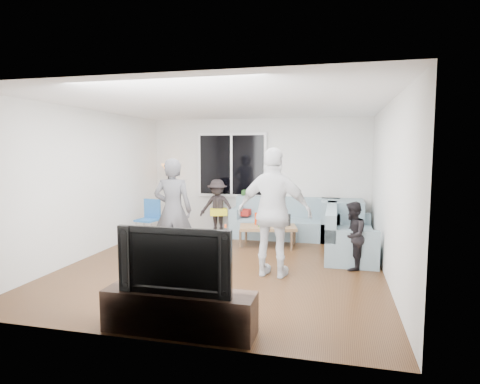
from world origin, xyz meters
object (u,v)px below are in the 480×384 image
(sofa_back_section, at_px, (285,218))
(spectator_back, at_px, (217,207))
(tv_console, at_px, (179,312))
(side_chair, at_px, (147,221))
(floor_lamp, at_px, (169,198))
(coffee_table, at_px, (268,236))
(spectator_right, at_px, (352,236))
(player_right, at_px, (274,213))
(sofa_right_section, at_px, (350,231))
(player_left, at_px, (173,210))
(television, at_px, (178,259))

(sofa_back_section, bearing_deg, spectator_back, 178.88)
(tv_console, bearing_deg, side_chair, 120.83)
(floor_lamp, bearing_deg, side_chair, -90.00)
(coffee_table, xyz_separation_m, spectator_back, (-1.30, 0.86, 0.42))
(spectator_right, bearing_deg, player_right, -50.70)
(sofa_right_section, xyz_separation_m, player_right, (-1.15, -1.59, 0.54))
(tv_console, bearing_deg, floor_lamp, 114.79)
(sofa_back_section, height_order, sofa_right_section, same)
(sofa_right_section, relative_size, coffee_table, 1.82)
(sofa_back_section, distance_m, player_left, 2.84)
(coffee_table, distance_m, tv_console, 3.95)
(spectator_back, bearing_deg, spectator_right, -37.00)
(side_chair, height_order, spectator_right, spectator_right)
(side_chair, relative_size, player_left, 0.49)
(side_chair, bearing_deg, player_left, -38.83)
(floor_lamp, relative_size, player_left, 0.89)
(tv_console, bearing_deg, player_left, 114.27)
(floor_lamp, xyz_separation_m, television, (2.25, -4.88, 0.00))
(floor_lamp, height_order, tv_console, floor_lamp)
(coffee_table, xyz_separation_m, side_chair, (-2.51, -0.16, 0.23))
(sofa_right_section, distance_m, player_left, 3.20)
(sofa_right_section, height_order, television, television)
(player_left, bearing_deg, player_right, 158.44)
(sofa_back_section, height_order, player_right, player_right)
(floor_lamp, bearing_deg, sofa_back_section, -2.31)
(sofa_back_section, distance_m, player_right, 2.74)
(sofa_back_section, height_order, spectator_right, spectator_right)
(sofa_right_section, bearing_deg, coffee_table, 80.51)
(sofa_right_section, relative_size, spectator_right, 1.85)
(sofa_right_section, xyz_separation_m, spectator_right, (0.00, -0.96, 0.12))
(player_right, distance_m, spectator_right, 1.38)
(sofa_back_section, bearing_deg, spectator_right, -57.14)
(sofa_back_section, bearing_deg, side_chair, -160.11)
(floor_lamp, bearing_deg, tv_console, -65.21)
(sofa_right_section, relative_size, television, 1.68)
(sofa_back_section, distance_m, coffee_table, 0.89)
(spectator_right, distance_m, spectator_back, 3.54)
(sofa_right_section, distance_m, spectator_back, 3.08)
(spectator_right, xyz_separation_m, tv_console, (-1.82, -2.72, -0.32))
(sofa_right_section, relative_size, side_chair, 2.33)
(side_chair, bearing_deg, spectator_right, -4.46)
(spectator_right, distance_m, tv_console, 3.28)
(coffee_table, bearing_deg, floor_lamp, 159.45)
(side_chair, relative_size, tv_console, 0.54)
(sofa_back_section, xyz_separation_m, tv_console, (-0.49, -4.77, -0.20))
(player_left, bearing_deg, sofa_back_section, -134.26)
(sofa_right_section, xyz_separation_m, player_left, (-2.93, -1.22, 0.45))
(sofa_right_section, distance_m, side_chair, 4.07)
(coffee_table, bearing_deg, spectator_right, -38.11)
(sofa_back_section, xyz_separation_m, side_chair, (-2.74, -0.99, 0.01))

